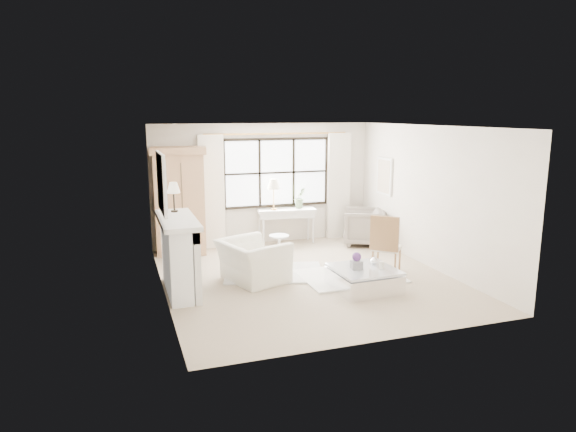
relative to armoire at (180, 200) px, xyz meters
name	(u,v)px	position (x,y,z in m)	size (l,w,h in m)	color
floor	(307,278)	(1.90, -2.42, -1.14)	(5.50, 5.50, 0.00)	tan
ceiling	(308,126)	(1.90, -2.42, 1.56)	(5.50, 5.50, 0.00)	white
wall_back	(264,184)	(1.90, 0.33, 0.21)	(5.00, 5.00, 0.00)	silver
wall_front	(385,241)	(1.90, -5.17, 0.21)	(5.00, 5.00, 0.00)	white
wall_left	(161,213)	(-0.60, -2.42, 0.21)	(5.50, 5.50, 0.00)	beige
wall_right	(430,197)	(4.40, -2.42, 0.21)	(5.50, 5.50, 0.00)	beige
window_pane	(277,173)	(2.20, 0.31, 0.46)	(2.40, 0.02, 1.50)	white
window_frame	(277,173)	(2.20, 0.30, 0.46)	(2.50, 0.04, 1.50)	black
curtain_rod	(277,134)	(2.20, 0.25, 1.33)	(0.04, 0.04, 3.30)	#C58D44
curtain_left	(212,192)	(0.70, 0.23, 0.10)	(0.55, 0.10, 2.47)	white
curtain_right	(339,186)	(3.70, 0.23, 0.10)	(0.55, 0.10, 2.47)	white
fireplace	(177,254)	(-0.37, -2.42, -0.49)	(0.58, 1.66, 1.26)	white
mirror_frame	(161,183)	(-0.57, -2.42, 0.70)	(0.05, 1.15, 0.95)	white
mirror_glass	(163,183)	(-0.54, -2.42, 0.70)	(0.02, 1.00, 0.80)	silver
art_frame	(384,176)	(4.37, -0.72, 0.41)	(0.04, 0.62, 0.82)	silver
art_canvas	(384,176)	(4.35, -0.72, 0.41)	(0.01, 0.52, 0.72)	beige
mantel_lamp	(173,189)	(-0.33, -1.90, 0.51)	(0.22, 0.22, 0.51)	black
armoire	(180,200)	(0.00, 0.00, 0.00)	(1.21, 0.86, 2.24)	tan
console_table	(286,226)	(2.36, 0.08, -0.74)	(1.35, 0.63, 0.80)	silver
console_lamp	(274,185)	(2.05, 0.07, 0.22)	(0.28, 0.28, 0.69)	#AD7B3C
orchid_plant	(300,198)	(2.68, 0.08, -0.10)	(0.26, 0.21, 0.48)	#607C52
side_table	(279,244)	(1.80, -1.12, -0.81)	(0.40, 0.40, 0.51)	silver
rug_left	(274,273)	(1.43, -1.97, -1.12)	(1.79, 1.27, 0.03)	silver
rug_right	(350,276)	(2.66, -2.62, -1.12)	(1.76, 1.32, 0.03)	white
club_armchair	(253,261)	(0.94, -2.27, -0.77)	(1.12, 0.98, 0.73)	white
wingback_chair	(364,227)	(3.98, -0.56, -0.73)	(0.87, 0.90, 0.81)	gray
french_chair	(386,256)	(3.44, -2.55, -0.83)	(0.68, 0.68, 1.08)	olive
coffee_table	(364,279)	(2.59, -3.31, -0.96)	(1.03, 1.03, 0.38)	white
planter_box	(356,265)	(2.45, -3.30, -0.69)	(0.17, 0.17, 0.13)	slate
planter_flowers	(357,257)	(2.45, -3.30, -0.55)	(0.15, 0.15, 0.15)	#522B6D
pillar_candle	(382,265)	(2.85, -3.43, -0.70)	(0.08, 0.08, 0.12)	beige
coffee_vase	(374,260)	(2.86, -3.14, -0.69)	(0.13, 0.13, 0.14)	silver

